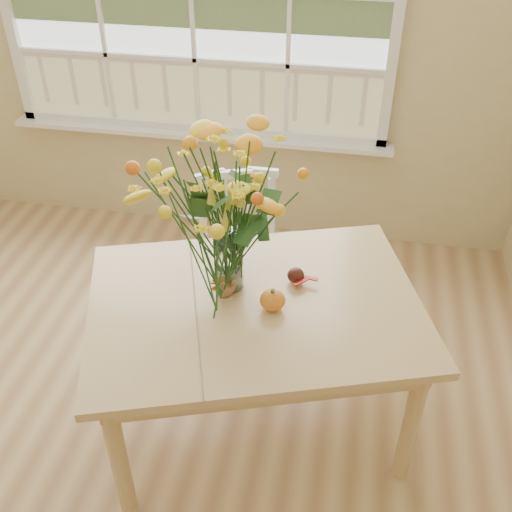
# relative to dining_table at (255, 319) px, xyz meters

# --- Properties ---
(wall_back) EXTENTS (4.00, 0.02, 2.70)m
(wall_back) POSITION_rel_dining_table_xyz_m (-0.65, 1.60, 0.72)
(wall_back) COLOR tan
(wall_back) RESTS_ON floor
(dining_table) EXTENTS (1.58, 1.33, 0.72)m
(dining_table) POSITION_rel_dining_table_xyz_m (0.00, 0.00, 0.00)
(dining_table) COLOR tan
(dining_table) RESTS_ON floor
(windsor_chair) EXTENTS (0.51, 0.50, 0.89)m
(windsor_chair) POSITION_rel_dining_table_xyz_m (-0.20, 0.65, -0.13)
(windsor_chair) COLOR white
(windsor_chair) RESTS_ON floor
(flower_vase) EXTENTS (0.54, 0.54, 0.65)m
(flower_vase) POSITION_rel_dining_table_xyz_m (-0.12, 0.09, 0.48)
(flower_vase) COLOR white
(flower_vase) RESTS_ON dining_table
(pumpkin) EXTENTS (0.10, 0.10, 0.08)m
(pumpkin) POSITION_rel_dining_table_xyz_m (0.08, -0.02, 0.13)
(pumpkin) COLOR orange
(pumpkin) RESTS_ON dining_table
(turkey_figurine) EXTENTS (0.10, 0.10, 0.10)m
(turkey_figurine) POSITION_rel_dining_table_xyz_m (-0.13, 0.01, 0.13)
(turkey_figurine) COLOR #CCB78C
(turkey_figurine) RESTS_ON dining_table
(dark_gourd) EXTENTS (0.13, 0.08, 0.06)m
(dark_gourd) POSITION_rel_dining_table_xyz_m (0.14, 0.16, 0.12)
(dark_gourd) COLOR #38160F
(dark_gourd) RESTS_ON dining_table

